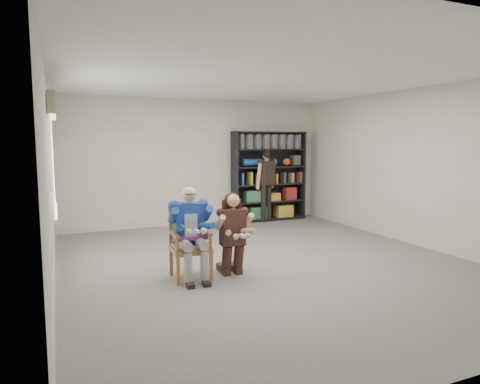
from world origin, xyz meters
name	(u,v)px	position (x,y,z in m)	size (l,w,h in m)	color
room_shell	(268,173)	(0.00, 0.00, 1.40)	(6.00, 7.00, 2.80)	beige
floor	(267,263)	(0.00, 0.00, 0.00)	(6.00, 7.00, 0.01)	#605C58
window_left	(53,158)	(-2.95, 1.00, 1.63)	(0.16, 2.00, 1.75)	white
armchair	(190,243)	(-1.29, -0.22, 0.49)	(0.57, 0.55, 0.98)	#B07C3C
seated_man	(190,233)	(-1.29, -0.22, 0.63)	(0.55, 0.76, 1.27)	navy
kneeling_woman	(233,235)	(-0.71, -0.34, 0.58)	(0.49, 0.78, 1.16)	#38211B
bookshelf	(269,176)	(1.70, 3.28, 1.05)	(1.80, 0.38, 2.10)	black
standing_man	(266,186)	(1.56, 3.13, 0.84)	(0.52, 0.29, 1.67)	black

